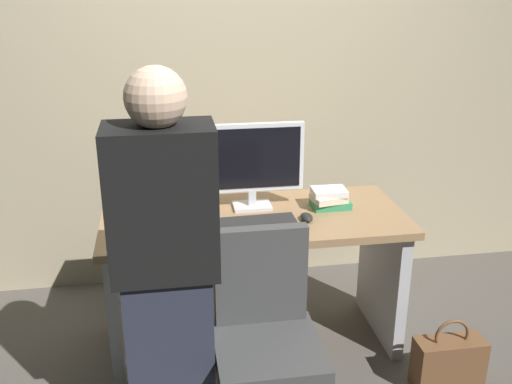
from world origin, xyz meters
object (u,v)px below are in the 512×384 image
Objects in this scene: monitor at (252,161)px; handbag at (448,362)px; office_chair at (266,351)px; mouse at (307,217)px; desk at (254,256)px; cup_near_keyboard at (166,228)px; person_at_desk at (166,275)px; keyboard at (253,222)px; book_stack at (329,199)px.

handbag is at bearing -36.21° from monitor.
office_chair reaches higher than mouse.
desk is 17.95× the size of cup_near_keyboard.
handbag is (0.88, -0.52, -0.39)m from desk.
desk reaches higher than handbag.
handbag is at bearing -30.72° from desk.
cup_near_keyboard is 0.23× the size of handbag.
handbag is at bearing -34.05° from mouse.
desk is 15.51× the size of mouse.
mouse is at bearing 6.62° from cup_near_keyboard.
monitor is at bearing 138.73° from mouse.
cup_near_keyboard reaches higher than handbag.
person_at_desk is at bearing -171.90° from handbag.
person_at_desk is 18.96× the size of cup_near_keyboard.
monitor is (0.46, 0.83, 0.17)m from person_at_desk.
cup_near_keyboard is at bearing -171.13° from keyboard.
keyboard is 0.27m from mouse.
keyboard is at bearing 86.49° from office_chair.
mouse is 0.99m from handbag.
mouse is 0.71m from cup_near_keyboard.
desk is 3.61× the size of keyboard.
book_stack is (0.16, 0.15, 0.03)m from mouse.
mouse is at bearing 145.95° from handbag.
monitor is 2.59× the size of book_stack.
desk is at bearing 158.76° from mouse.
desk is at bearing 57.30° from person_at_desk.
office_chair reaches higher than book_stack.
person_at_desk is at bearing -122.70° from desk.
keyboard is at bearing -161.41° from book_stack.
person_at_desk is 1.15m from book_stack.
monitor is at bearing 85.20° from office_chair.
cup_near_keyboard is 1.53m from handbag.
book_stack reaches higher than desk.
desk is 1.09m from handbag.
cup_near_keyboard reaches higher than keyboard.
cup_near_keyboard is at bearing -173.38° from mouse.
cup_near_keyboard is (-0.43, -0.08, 0.03)m from keyboard.
book_stack reaches higher than keyboard.
keyboard is 4.30× the size of mouse.
handbag is at bearing -50.52° from book_stack.
handbag is (1.33, -0.34, -0.66)m from cup_near_keyboard.
keyboard is at bearing 54.91° from person_at_desk.
book_stack is at bearing 42.50° from mouse.
monitor reaches higher than book_stack.
office_chair is at bearing 3.67° from person_at_desk.
mouse is at bearing -21.24° from desk.
person_at_desk is at bearing -119.21° from monitor.
book_stack is (0.86, 0.23, 0.01)m from cup_near_keyboard.
monitor is 0.40m from mouse.
person_at_desk reaches higher than book_stack.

